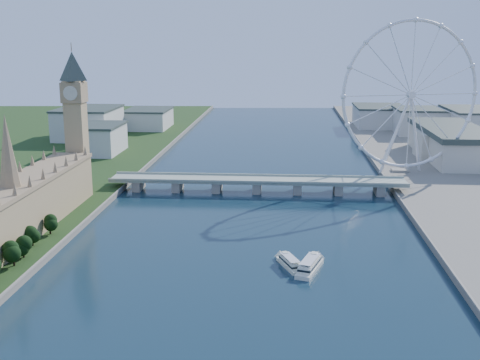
# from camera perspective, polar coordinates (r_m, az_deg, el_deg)

# --- Properties ---
(parliament_range) EXTENTS (24.00, 200.00, 70.00)m
(parliament_range) POSITION_cam_1_polar(r_m,az_deg,el_deg) (352.52, -20.73, -2.93)
(parliament_range) COLOR tan
(parliament_range) RESTS_ON ground
(big_ben) EXTENTS (20.02, 20.02, 110.00)m
(big_ben) POSITION_cam_1_polar(r_m,az_deg,el_deg) (442.13, -15.39, 6.94)
(big_ben) COLOR tan
(big_ben) RESTS_ON ground
(westminster_bridge) EXTENTS (220.00, 22.00, 9.50)m
(westminster_bridge) POSITION_cam_1_polar(r_m,az_deg,el_deg) (448.99, 1.63, -0.28)
(westminster_bridge) COLOR gray
(westminster_bridge) RESTS_ON ground
(london_eye) EXTENTS (113.60, 39.12, 124.30)m
(london_eye) POSITION_cam_1_polar(r_m,az_deg,el_deg) (503.21, 15.89, 7.72)
(london_eye) COLOR silver
(london_eye) RESTS_ON ground
(county_hall) EXTENTS (54.00, 144.00, 35.00)m
(county_hall) POSITION_cam_1_polar(r_m,az_deg,el_deg) (597.42, 19.27, 1.72)
(county_hall) COLOR beige
(county_hall) RESTS_ON ground
(city_skyline) EXTENTS (505.00, 280.00, 32.00)m
(city_skyline) POSITION_cam_1_polar(r_m,az_deg,el_deg) (702.87, 5.86, 5.42)
(city_skyline) COLOR beige
(city_skyline) RESTS_ON ground
(tour_boat_near) EXTENTS (15.77, 26.69, 5.73)m
(tour_boat_near) POSITION_cam_1_polar(r_m,az_deg,el_deg) (304.95, 4.76, -8.23)
(tour_boat_near) COLOR beige
(tour_boat_near) RESTS_ON ground
(tour_boat_far) EXTENTS (16.60, 31.27, 6.71)m
(tour_boat_far) POSITION_cam_1_polar(r_m,az_deg,el_deg) (301.46, 6.61, -8.53)
(tour_boat_far) COLOR beige
(tour_boat_far) RESTS_ON ground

